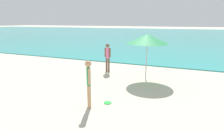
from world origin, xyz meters
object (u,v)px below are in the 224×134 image
(frisbee, at_px, (108,103))
(beach_umbrella, at_px, (147,39))
(person_standing, at_px, (89,81))
(person_distant, at_px, (108,56))

(frisbee, xyz_separation_m, beach_umbrella, (0.64, 3.19, 1.97))
(person_standing, height_order, person_distant, person_distant)
(person_standing, distance_m, person_distant, 4.55)
(person_standing, distance_m, beach_umbrella, 4.02)
(person_standing, relative_size, frisbee, 5.97)
(person_distant, xyz_separation_m, beach_umbrella, (2.30, -0.66, 1.08))
(frisbee, relative_size, beach_umbrella, 0.12)
(person_distant, height_order, beach_umbrella, beach_umbrella)
(person_standing, xyz_separation_m, person_distant, (-1.23, 4.38, 0.00))
(frisbee, bearing_deg, person_standing, -129.04)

